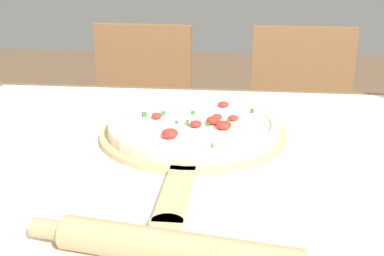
# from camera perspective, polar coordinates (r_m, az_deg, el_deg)

# --- Properties ---
(dining_table) EXTENTS (1.33, 1.00, 0.76)m
(dining_table) POSITION_cam_1_polar(r_m,az_deg,el_deg) (0.98, 1.11, -8.85)
(dining_table) COLOR brown
(dining_table) RESTS_ON ground_plane
(towel_cloth) EXTENTS (1.25, 0.92, 0.00)m
(towel_cloth) POSITION_cam_1_polar(r_m,az_deg,el_deg) (0.93, 1.16, -3.12)
(towel_cloth) COLOR silver
(towel_cloth) RESTS_ON dining_table
(pizza_peel) EXTENTS (0.39, 0.59, 0.01)m
(pizza_peel) POSITION_cam_1_polar(r_m,az_deg,el_deg) (0.99, 0.06, -1.11)
(pizza_peel) COLOR tan
(pizza_peel) RESTS_ON towel_cloth
(pizza) EXTENTS (0.36, 0.36, 0.04)m
(pizza) POSITION_cam_1_polar(r_m,az_deg,el_deg) (1.01, 0.19, 0.30)
(pizza) COLOR beige
(pizza) RESTS_ON pizza_peel
(rolling_pin) EXTENTS (0.39, 0.09, 0.04)m
(rolling_pin) POSITION_cam_1_polar(r_m,az_deg,el_deg) (0.61, -1.81, -14.14)
(rolling_pin) COLOR tan
(rolling_pin) RESTS_ON towel_cloth
(chair_left) EXTENTS (0.42, 0.42, 0.88)m
(chair_left) POSITION_cam_1_polar(r_m,az_deg,el_deg) (1.88, -6.24, 0.36)
(chair_left) COLOR brown
(chair_left) RESTS_ON ground_plane
(chair_right) EXTENTS (0.40, 0.40, 0.88)m
(chair_right) POSITION_cam_1_polar(r_m,az_deg,el_deg) (1.85, 12.68, -0.30)
(chair_right) COLOR brown
(chair_right) RESTS_ON ground_plane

